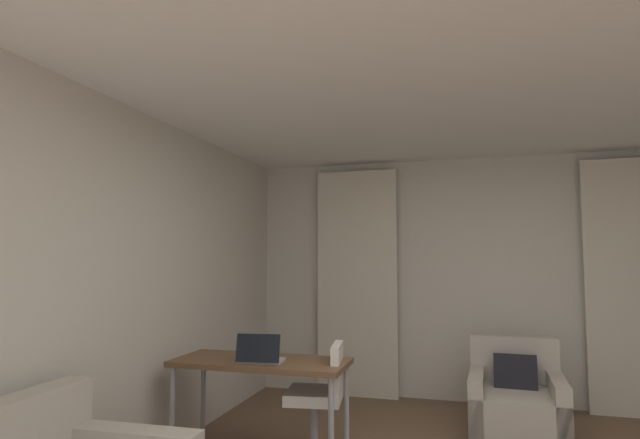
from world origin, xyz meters
TOP-DOWN VIEW (x-y plane):
  - wall_window at (0.00, 3.03)m, footprint 5.12×0.06m
  - wall_left at (-2.53, 0.00)m, footprint 0.06×6.12m
  - ceiling at (0.00, 0.00)m, footprint 5.12×6.12m
  - curtain_left_panel at (-1.38, 2.90)m, footprint 0.90×0.06m
  - curtain_right_panel at (1.38, 2.90)m, footprint 0.90×0.06m
  - armchair at (0.19, 2.07)m, footprint 0.81×0.88m
  - desk at (-1.70, 0.92)m, footprint 1.31×0.56m
  - desk_chair at (-1.26, 0.99)m, footprint 0.48×0.48m
  - laptop at (-1.66, 0.81)m, footprint 0.35×0.28m

SIDE VIEW (x-z plane):
  - armchair at x=0.19m, z-range -0.13..0.66m
  - desk_chair at x=-1.26m, z-range -0.05..0.83m
  - desk at x=-1.70m, z-range 0.31..1.06m
  - laptop at x=-1.66m, z-range 0.69..0.90m
  - curtain_left_panel at x=-1.38m, z-range 0.00..2.50m
  - curtain_right_panel at x=1.38m, z-range 0.00..2.50m
  - wall_window at x=0.00m, z-range 0.00..2.60m
  - wall_left at x=-2.53m, z-range 0.00..2.60m
  - ceiling at x=0.00m, z-range 2.60..2.66m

